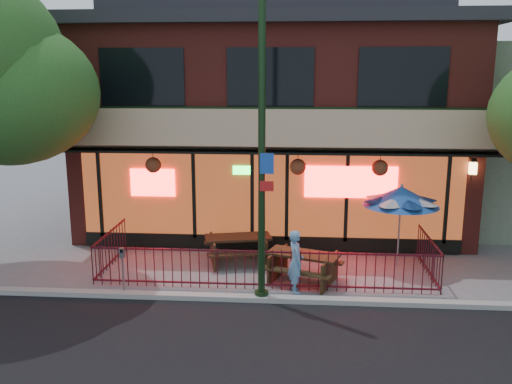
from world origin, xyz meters
TOP-DOWN VIEW (x-y plane):
  - ground at (0.00, 0.00)m, footprint 80.00×80.00m
  - curb at (0.00, -0.50)m, footprint 80.00×0.25m
  - restaurant_building at (0.00, 7.11)m, footprint 12.96×9.49m
  - patio_fence at (0.00, 0.50)m, footprint 8.44×2.62m
  - street_light at (0.00, -0.40)m, footprint 0.43×0.32m
  - picnic_table_left at (-0.80, 2.03)m, footprint 2.04×1.74m
  - picnic_table_right at (0.96, 0.77)m, footprint 2.10×1.86m
  - patio_umbrella at (3.51, 2.07)m, footprint 1.99×2.00m
  - pedestrian at (0.78, 0.10)m, footprint 0.48×0.62m
  - parking_meter_near at (-3.23, -0.40)m, footprint 0.11×0.10m

SIDE VIEW (x-z plane):
  - ground at x=0.00m, z-range 0.00..0.00m
  - curb at x=0.00m, z-range 0.00..0.12m
  - picnic_table_right at x=0.96m, z-range 0.12..0.87m
  - picnic_table_left at x=-0.80m, z-range 0.12..0.88m
  - patio_fence at x=0.00m, z-range 0.13..1.13m
  - pedestrian at x=0.78m, z-range 0.00..1.52m
  - parking_meter_near at x=-3.23m, z-range 0.21..1.37m
  - patio_umbrella at x=3.51m, z-range 0.81..3.09m
  - street_light at x=0.00m, z-range -0.35..6.65m
  - restaurant_building at x=0.00m, z-range 0.10..8.15m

